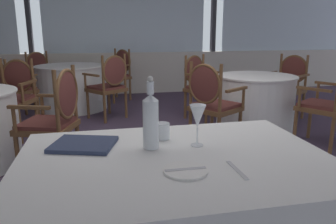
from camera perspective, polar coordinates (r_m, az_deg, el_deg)
The scene contains 21 objects.
ground_plane at distance 3.26m, azimuth -0.58°, elevation -9.28°, with size 15.14×15.14×0.00m, color #47384C.
window_wall_far at distance 6.85m, azimuth -7.20°, elevation 12.34°, with size 11.65×0.14×2.75m.
side_plate at distance 1.35m, azimuth 3.07°, elevation -10.15°, with size 0.18×0.18×0.01m, color white.
butter_knife at distance 1.35m, azimuth 3.07°, elevation -9.95°, with size 0.17×0.02×0.00m, color silver.
dinner_fork at distance 1.39m, azimuth 11.95°, elevation -9.87°, with size 0.19×0.02×0.00m, color silver.
water_bottle at distance 1.57m, azimuth -3.04°, elevation -1.32°, with size 0.08×0.08×0.35m.
wine_glass at distance 1.61m, azimuth 5.19°, elevation -0.89°, with size 0.08×0.08×0.21m.
water_tumbler at distance 1.73m, azimuth -0.99°, elevation -3.33°, with size 0.08×0.08×0.09m, color white.
menu_book at distance 1.68m, azimuth -14.51°, elevation -5.49°, with size 0.30×0.24×0.02m, color #2D3856.
background_table_0 at distance 5.70m, azimuth -16.41°, elevation 4.16°, with size 1.16×1.16×0.73m.
dining_chair_0_0 at distance 6.54m, azimuth -21.28°, elevation 6.47°, with size 0.66×0.65×0.91m.
dining_chair_0_1 at distance 5.22m, azimuth -25.84°, elevation 4.36°, with size 0.65×0.66×0.92m.
dining_chair_0_2 at distance 4.86m, azimuth -10.12°, elevation 5.18°, with size 0.66×0.65×0.96m.
dining_chair_0_3 at distance 6.26m, azimuth -8.71°, elevation 7.14°, with size 0.65×0.66×0.96m.
background_table_1 at distance 4.41m, azimuth 14.93°, elevation 1.49°, with size 1.01×1.01×0.73m.
dining_chair_1_0 at distance 4.91m, azimuth 5.65°, elevation 5.32°, with size 0.65×0.64×0.94m.
dining_chair_1_1 at distance 3.61m, azimuth 7.54°, elevation 2.31°, with size 0.64×0.65×0.96m.
dining_chair_1_2 at distance 4.00m, azimuth 26.64°, elevation 2.00°, with size 0.65×0.64×0.95m.
dining_chair_1_3 at distance 5.20m, azimuth 20.34°, elevation 4.98°, with size 0.64×0.65×0.95m.
dining_chair_2_0 at distance 3.14m, azimuth -18.98°, elevation -0.15°, with size 0.58×0.62×0.98m.
dining_chair_2_1 at distance 4.43m, azimuth -25.30°, elevation 3.26°, with size 0.62×0.58×0.95m.
Camera 1 is at (-0.59, -2.93, 1.29)m, focal length 34.92 mm.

